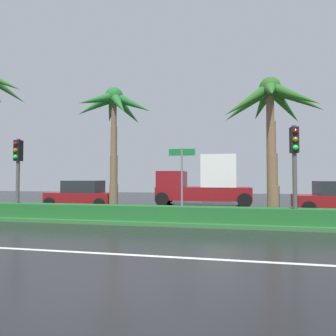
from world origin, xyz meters
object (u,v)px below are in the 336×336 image
at_px(traffic_signal_median_right, 295,156).
at_px(street_name_sign, 182,174).
at_px(palm_tree_mid_left, 114,112).
at_px(traffic_signal_median_left, 18,163).
at_px(box_truck_lead, 204,183).
at_px(car_in_traffic_leading, 82,195).
at_px(palm_tree_centre_left, 271,108).

distance_m(traffic_signal_median_right, street_name_sign, 4.36).
bearing_deg(street_name_sign, palm_tree_mid_left, 155.60).
bearing_deg(traffic_signal_median_left, box_truck_lead, 45.96).
bearing_deg(traffic_signal_median_left, car_in_traffic_leading, 85.20).
height_order(traffic_signal_median_right, car_in_traffic_leading, traffic_signal_median_right).
distance_m(palm_tree_mid_left, street_name_sign, 5.08).
height_order(traffic_signal_median_left, box_truck_lead, traffic_signal_median_left).
bearing_deg(palm_tree_centre_left, car_in_traffic_leading, 160.61).
height_order(traffic_signal_median_left, street_name_sign, traffic_signal_median_left).
xyz_separation_m(palm_tree_centre_left, car_in_traffic_leading, (-10.95, 3.85, -4.13)).
bearing_deg(palm_tree_centre_left, street_name_sign, -160.87).
bearing_deg(traffic_signal_median_right, traffic_signal_median_left, 178.65).
relative_size(traffic_signal_median_right, box_truck_lead, 0.58).
bearing_deg(palm_tree_mid_left, street_name_sign, -24.40).
bearing_deg(car_in_traffic_leading, palm_tree_mid_left, 135.19).
distance_m(traffic_signal_median_left, box_truck_lead, 11.63).
relative_size(palm_tree_mid_left, traffic_signal_median_right, 1.69).
bearing_deg(box_truck_lead, traffic_signal_median_right, 114.22).
distance_m(car_in_traffic_leading, box_truck_lead, 8.23).
xyz_separation_m(palm_tree_centre_left, street_name_sign, (-3.77, -1.31, -2.87)).
xyz_separation_m(traffic_signal_median_right, street_name_sign, (-4.29, 0.39, -0.64)).
relative_size(traffic_signal_median_left, box_truck_lead, 0.56).
height_order(palm_tree_mid_left, car_in_traffic_leading, palm_tree_mid_left).
xyz_separation_m(palm_tree_mid_left, street_name_sign, (3.66, -1.66, -3.10)).
relative_size(car_in_traffic_leading, box_truck_lead, 0.67).
height_order(traffic_signal_median_right, street_name_sign, traffic_signal_median_right).
bearing_deg(car_in_traffic_leading, street_name_sign, 144.31).
height_order(palm_tree_mid_left, traffic_signal_median_left, palm_tree_mid_left).
bearing_deg(street_name_sign, car_in_traffic_leading, 144.31).
bearing_deg(street_name_sign, palm_tree_centre_left, 19.13).
distance_m(traffic_signal_median_left, traffic_signal_median_right, 11.92).
distance_m(palm_tree_mid_left, palm_tree_centre_left, 7.44).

